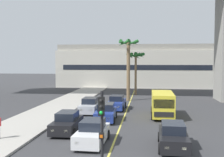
{
  "coord_description": "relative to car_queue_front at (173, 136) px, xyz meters",
  "views": [
    {
      "loc": [
        2.09,
        -3.03,
        5.42
      ],
      "look_at": [
        0.0,
        14.0,
        4.33
      ],
      "focal_mm": 44.72,
      "sensor_mm": 36.0,
      "label": 1
    }
  ],
  "objects": [
    {
      "name": "car_queue_third",
      "position": [
        -7.62,
        2.9,
        0.0
      ],
      "size": [
        1.89,
        4.13,
        1.56
      ],
      "color": "black",
      "rests_on": "ground"
    },
    {
      "name": "delivery_van",
      "position": [
        -0.11,
        9.67,
        0.57
      ],
      "size": [
        2.19,
        5.26,
        2.36
      ],
      "color": "yellow",
      "rests_on": "ground"
    },
    {
      "name": "car_queue_second",
      "position": [
        -4.94,
        13.3,
        0.0
      ],
      "size": [
        1.92,
        4.14,
        1.56
      ],
      "color": "navy",
      "rests_on": "ground"
    },
    {
      "name": "car_queue_sixth",
      "position": [
        -5.15,
        0.26,
        0.0
      ],
      "size": [
        1.91,
        4.14,
        1.56
      ],
      "color": "white",
      "rests_on": "ground"
    },
    {
      "name": "traffic_light_median_near",
      "position": [
        -3.46,
        -6.41,
        1.99
      ],
      "size": [
        0.24,
        0.37,
        4.2
      ],
      "color": "black",
      "rests_on": "ground"
    },
    {
      "name": "palm_tree_mid_median",
      "position": [
        -3.36,
        27.01,
        4.88
      ],
      "size": [
        3.01,
        3.09,
        6.82
      ],
      "color": "brown",
      "rests_on": "ground"
    },
    {
      "name": "lane_stripe_center",
      "position": [
        -3.79,
        9.65,
        -0.72
      ],
      "size": [
        0.14,
        56.0,
        0.01
      ],
      "primitive_type": "cube",
      "color": "#DBCC4C",
      "rests_on": "ground"
    },
    {
      "name": "pier_building_backdrop",
      "position": [
        -3.79,
        41.29,
        3.57
      ],
      "size": [
        32.37,
        8.04,
        8.71
      ],
      "color": "beige",
      "rests_on": "ground"
    },
    {
      "name": "car_queue_fifth",
      "position": [
        -5.3,
        7.38,
        0.0
      ],
      "size": [
        1.94,
        4.16,
        1.56
      ],
      "color": "navy",
      "rests_on": "ground"
    },
    {
      "name": "car_queue_fourth",
      "position": [
        -7.51,
        10.99,
        0.0
      ],
      "size": [
        1.87,
        4.12,
        1.56
      ],
      "color": "#B7BABF",
      "rests_on": "ground"
    },
    {
      "name": "car_queue_front",
      "position": [
        0.0,
        0.0,
        0.0
      ],
      "size": [
        1.93,
        4.15,
        1.56
      ],
      "color": "black",
      "rests_on": "ground"
    },
    {
      "name": "sidewalk_left",
      "position": [
        -11.79,
        1.65,
        -0.65
      ],
      "size": [
        4.8,
        80.0,
        0.15
      ],
      "primitive_type": "cube",
      "color": "#ADA89E",
      "rests_on": "ground"
    },
    {
      "name": "palm_tree_near_median",
      "position": [
        -4.09,
        20.39,
        5.5
      ],
      "size": [
        2.98,
        3.07,
        8.38
      ],
      "color": "brown",
      "rests_on": "ground"
    }
  ]
}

